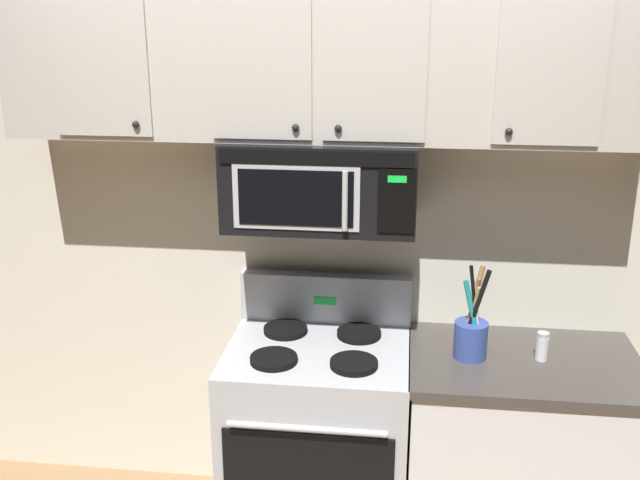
{
  "coord_description": "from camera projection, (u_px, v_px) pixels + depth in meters",
  "views": [
    {
      "loc": [
        0.34,
        -2.3,
        2.25
      ],
      "look_at": [
        0.0,
        0.49,
        1.35
      ],
      "focal_mm": 41.04,
      "sensor_mm": 36.0,
      "label": 1
    }
  ],
  "objects": [
    {
      "name": "utensil_crock_blue",
      "position": [
        471.0,
        334.0,
        2.92
      ],
      "size": [
        0.13,
        0.13,
        0.39
      ],
      "color": "#384C9E",
      "rests_on": "counter_segment"
    },
    {
      "name": "counter_segment",
      "position": [
        516.0,
        455.0,
        3.08
      ],
      "size": [
        0.93,
        0.65,
        0.9
      ],
      "color": "silver",
      "rests_on": "ground_plane"
    },
    {
      "name": "salt_shaker",
      "position": [
        542.0,
        346.0,
        2.92
      ],
      "size": [
        0.05,
        0.05,
        0.12
      ],
      "color": "white",
      "rests_on": "counter_segment"
    },
    {
      "name": "back_wall",
      "position": [
        328.0,
        219.0,
        3.24
      ],
      "size": [
        5.2,
        0.1,
        2.7
      ],
      "primitive_type": "cube",
      "color": "silver",
      "rests_on": "ground_plane"
    },
    {
      "name": "upper_cabinets",
      "position": [
        323.0,
        68.0,
        2.83
      ],
      "size": [
        2.5,
        0.36,
        0.55
      ],
      "color": "#BCB7AD"
    },
    {
      "name": "over_range_microwave",
      "position": [
        321.0,
        183.0,
        2.93
      ],
      "size": [
        0.76,
        0.43,
        0.35
      ],
      "color": "black"
    },
    {
      "name": "stove_range",
      "position": [
        318.0,
        438.0,
        3.16
      ],
      "size": [
        0.76,
        0.69,
        1.12
      ],
      "color": "#B7BABF",
      "rests_on": "ground_plane"
    }
  ]
}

